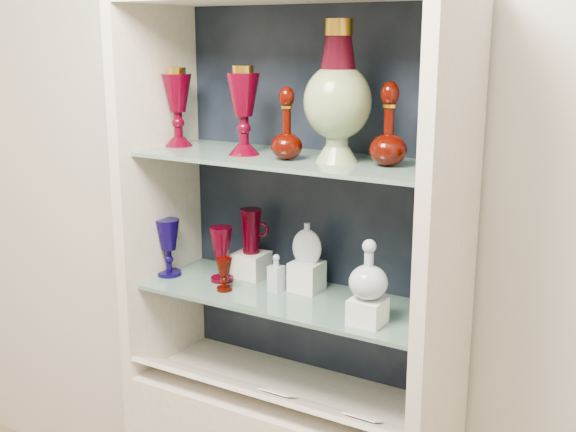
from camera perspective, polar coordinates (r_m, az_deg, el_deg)
The scene contains 27 objects.
wall_back at distance 2.26m, azimuth 2.88°, elevation 3.62°, with size 3.50×0.02×2.80m, color silver.
cabinet_back_panel at distance 2.25m, azimuth 2.49°, elevation 1.62°, with size 0.98×0.02×1.15m, color black.
cabinet_side_left at distance 2.36m, azimuth -10.04°, elevation 2.03°, with size 0.04×0.40×1.15m, color #BFB6A3.
cabinet_side_right at distance 1.89m, azimuth 12.57°, elevation -1.06°, with size 0.04×0.40×1.15m, color #BFB6A3.
shelf_lower at distance 2.18m, azimuth 0.27°, elevation -6.42°, with size 0.92×0.34×0.01m, color slate.
shelf_upper at distance 2.08m, azimuth 0.28°, elevation 4.51°, with size 0.92×0.34×0.01m, color slate.
label_ledge at distance 2.19m, azimuth -1.52°, elevation -13.93°, with size 0.92×0.18×0.01m, color #BFB6A3.
label_card_0 at distance 2.06m, azimuth 5.92°, elevation -15.53°, with size 0.10×0.07×0.00m, color white.
label_card_1 at distance 2.17m, azimuth -0.78°, elevation -13.79°, with size 0.10×0.07×0.00m, color white.
pedestal_lamp_left at distance 2.30m, azimuth -8.72°, elevation 8.50°, with size 0.09×0.09×0.24m, color #4A0010, non-canonical shape.
pedestal_lamp_right at distance 2.11m, azimuth -3.53°, elevation 8.31°, with size 0.10×0.10×0.26m, color #4A0010, non-canonical shape.
enamel_urn at distance 1.98m, azimuth 3.96°, elevation 9.77°, with size 0.19×0.19×0.38m, color #124718, non-canonical shape.
ruby_decanter_a at distance 2.01m, azimuth -0.11°, elevation 7.66°, with size 0.09×0.09×0.23m, color #380600, non-canonical shape.
ruby_decanter_b at distance 1.93m, azimuth 8.00°, elevation 7.39°, with size 0.10×0.10×0.24m, color #380600, non-canonical shape.
lidded_bowl at distance 1.87m, azimuth 11.83°, elevation 4.86°, with size 0.08×0.08×0.09m, color #380600, non-canonical shape.
cobalt_goblet at distance 2.36m, azimuth -9.44°, elevation -2.47°, with size 0.08×0.08×0.19m, color #0A013B, non-canonical shape.
ruby_goblet_tall at distance 2.29m, azimuth -5.27°, elevation -3.03°, with size 0.07×0.07×0.18m, color #4A0010, non-canonical shape.
ruby_goblet_small at distance 2.21m, azimuth -5.07°, elevation -4.64°, with size 0.05×0.05×0.10m, color #380600, non-canonical shape.
riser_ruby_pitcher at distance 2.34m, azimuth -2.91°, elevation -3.85°, with size 0.10×0.10×0.08m, color silver.
ruby_pitcher at distance 2.31m, azimuth -2.95°, elevation -1.19°, with size 0.11×0.07×0.14m, color #4A0010, non-canonical shape.
clear_square_bottle at distance 2.20m, azimuth -0.93°, elevation -4.51°, with size 0.04×0.04×0.12m, color #A1B0BD, non-canonical shape.
riser_flat_flask at distance 2.21m, azimuth 1.49°, elevation -4.78°, with size 0.09×0.09×0.09m, color silver.
flat_flask at distance 2.18m, azimuth 1.51°, elevation -2.08°, with size 0.09×0.04×0.13m, color #B2BFC6, non-canonical shape.
riser_clear_round_decanter at distance 1.98m, azimuth 6.30°, elevation -7.49°, with size 0.09×0.09×0.07m, color silver.
clear_round_decanter at distance 1.94m, azimuth 6.39°, elevation -4.34°, with size 0.11×0.11×0.16m, color #A1B0BD, non-canonical shape.
riser_cameo_medallion at distance 2.00m, azimuth 11.41°, elevation -6.97°, with size 0.08×0.08×0.10m, color silver.
cameo_medallion at distance 1.96m, azimuth 11.58°, elevation -3.74°, with size 0.12×0.04×0.14m, color black, non-canonical shape.
Camera 1 is at (1.04, -0.21, 1.80)m, focal length 45.00 mm.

